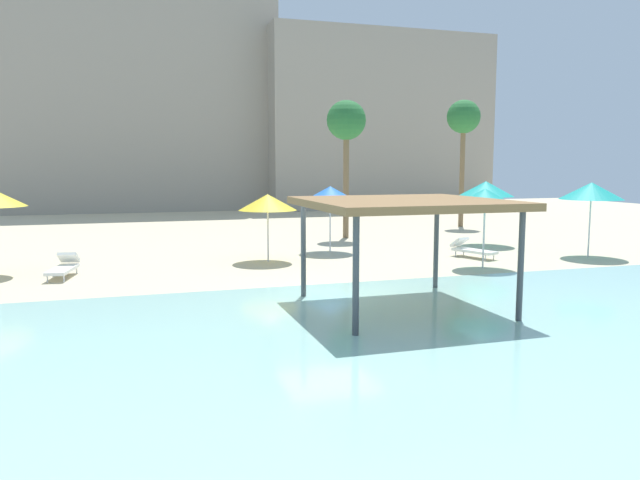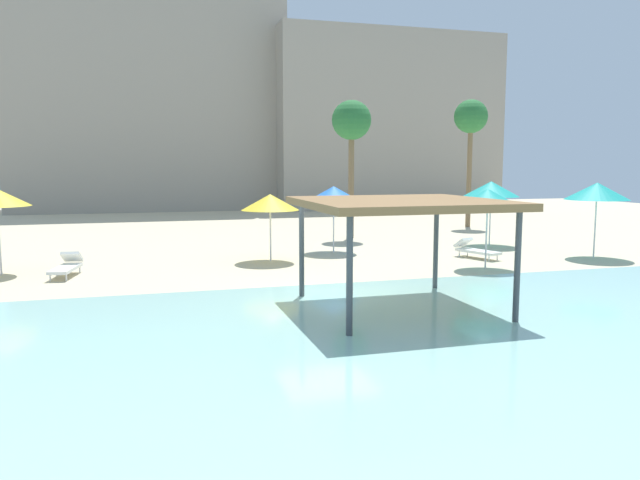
% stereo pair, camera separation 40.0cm
% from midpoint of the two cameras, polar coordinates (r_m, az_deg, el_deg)
% --- Properties ---
extents(ground_plane, '(80.00, 80.00, 0.00)m').
position_cam_midpoint_polar(ground_plane, '(16.56, 1.32, -5.33)').
color(ground_plane, beige).
extents(lagoon_water, '(44.00, 13.50, 0.04)m').
position_cam_midpoint_polar(lagoon_water, '(11.82, 9.08, -10.43)').
color(lagoon_water, '#99D1C6').
rests_on(lagoon_water, ground).
extents(shade_pavilion, '(4.66, 4.66, 2.72)m').
position_cam_midpoint_polar(shade_pavilion, '(14.89, 8.36, 3.19)').
color(shade_pavilion, '#42474C').
rests_on(shade_pavilion, ground).
extents(beach_umbrella_yellow_0, '(2.15, 2.15, 2.50)m').
position_cam_midpoint_polar(beach_umbrella_yellow_0, '(22.42, -4.20, 3.57)').
color(beach_umbrella_yellow_0, silver).
rests_on(beach_umbrella_yellow_0, ground).
extents(beach_umbrella_teal_1, '(2.38, 2.38, 2.89)m').
position_cam_midpoint_polar(beach_umbrella_teal_1, '(25.61, 25.02, 4.18)').
color(beach_umbrella_teal_1, silver).
rests_on(beach_umbrella_teal_1, ground).
extents(beach_umbrella_teal_2, '(2.45, 2.45, 2.85)m').
position_cam_midpoint_polar(beach_umbrella_teal_2, '(27.94, 16.19, 4.63)').
color(beach_umbrella_teal_2, silver).
rests_on(beach_umbrella_teal_2, ground).
extents(beach_umbrella_teal_3, '(2.14, 2.14, 2.76)m').
position_cam_midpoint_polar(beach_umbrella_teal_3, '(21.57, 16.01, 3.87)').
color(beach_umbrella_teal_3, silver).
rests_on(beach_umbrella_teal_3, ground).
extents(beach_umbrella_blue_4, '(2.19, 2.19, 2.70)m').
position_cam_midpoint_polar(beach_umbrella_blue_4, '(24.75, 1.76, 4.38)').
color(beach_umbrella_blue_4, silver).
rests_on(beach_umbrella_blue_4, ground).
extents(lounge_chair_0, '(0.93, 1.97, 0.74)m').
position_cam_midpoint_polar(lounge_chair_0, '(21.07, -22.22, -2.27)').
color(lounge_chair_0, white).
rests_on(lounge_chair_0, ground).
extents(lounge_chair_1, '(1.20, 1.99, 0.74)m').
position_cam_midpoint_polar(lounge_chair_1, '(24.11, 14.80, -0.86)').
color(lounge_chair_1, white).
rests_on(lounge_chair_1, ground).
extents(palm_tree_0, '(1.90, 1.90, 6.65)m').
position_cam_midpoint_polar(palm_tree_0, '(29.65, 3.38, 10.87)').
color(palm_tree_0, brown).
rests_on(palm_tree_0, ground).
extents(palm_tree_1, '(1.90, 1.90, 7.26)m').
position_cam_midpoint_polar(palm_tree_1, '(36.12, 14.31, 10.87)').
color(palm_tree_1, brown).
rests_on(palm_tree_1, ground).
extents(hotel_block_0, '(20.90, 8.02, 21.71)m').
position_cam_midpoint_polar(hotel_block_0, '(51.98, -15.59, 14.88)').
color(hotel_block_0, '#9E9384').
rests_on(hotel_block_0, ground).
extents(hotel_block_1, '(18.88, 9.60, 14.29)m').
position_cam_midpoint_polar(hotel_block_1, '(53.66, 5.65, 10.86)').
color(hotel_block_1, '#9E9384').
rests_on(hotel_block_1, ground).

